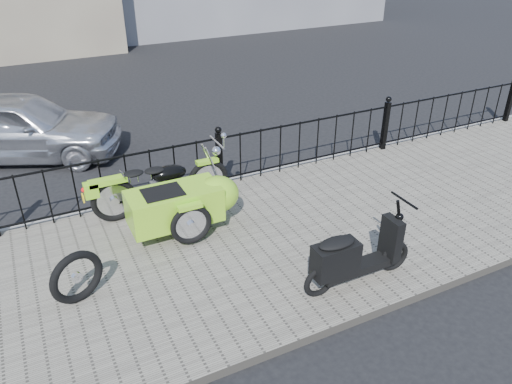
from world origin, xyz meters
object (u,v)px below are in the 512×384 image
motorcycle_sidecar (183,198)px  sedan_car (19,126)px  spare_tire (77,277)px  scooter (353,257)px

motorcycle_sidecar → sedan_car: bearing=115.9°
spare_tire → scooter: bearing=-21.4°
spare_tire → sedan_car: 5.00m
scooter → sedan_car: size_ratio=0.41×
scooter → spare_tire: scooter is taller
motorcycle_sidecar → spare_tire: 1.95m
motorcycle_sidecar → sedan_car: 4.44m
motorcycle_sidecar → scooter: size_ratio=1.45×
spare_tire → sedan_car: sedan_car is taller
motorcycle_sidecar → spare_tire: bearing=-149.0°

